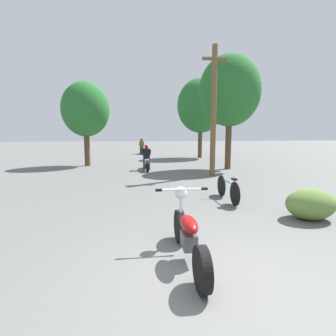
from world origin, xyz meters
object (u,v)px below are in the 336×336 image
Objects in this scene: motorcycle_rider_far at (142,148)px; bicycle_parked at (228,189)px; roadside_tree_right_far at (201,106)px; motorcycle_foreground at (188,233)px; roadside_tree_right_near at (230,91)px; roadside_tree_left at (85,110)px; utility_pole at (214,110)px; motorcycle_rider_lead at (147,160)px.

motorcycle_rider_far reaches higher than bicycle_parked.
roadside_tree_right_far is 17.38m from motorcycle_foreground.
roadside_tree_right_near is 1.23× the size of roadside_tree_left.
utility_pole is 2.73× the size of motorcycle_foreground.
roadside_tree_right_near reaches higher than utility_pole.
roadside_tree_right_near is at bearing -68.77° from motorcycle_rider_far.
motorcycle_foreground is at bearing -74.37° from roadside_tree_left.
motorcycle_foreground is 20.71m from motorcycle_rider_far.
motorcycle_rider_lead is at bearing 177.73° from roadside_tree_right_near.
bicycle_parked is (-2.63, -13.07, -3.67)m from roadside_tree_right_far.
motorcycle_foreground is at bearing -89.64° from motorcycle_rider_lead.
utility_pole is at bearing 70.02° from motorcycle_foreground.
bicycle_parked is (5.33, -9.00, -2.94)m from roadside_tree_left.
utility_pole is 3.33× the size of bicycle_parked.
motorcycle_rider_far is at bearing 135.61° from roadside_tree_right_far.
bicycle_parked is (1.89, 3.32, -0.07)m from motorcycle_foreground.
utility_pole is 8.90m from roadside_tree_right_far.
roadside_tree_left is at bearing 145.42° from motorcycle_rider_lead.
utility_pole is 7.77m from roadside_tree_left.
roadside_tree_right_near is at bearing 53.96° from utility_pole.
roadside_tree_left is 13.11m from motorcycle_foreground.
motorcycle_rider_far reaches higher than motorcycle_rider_lead.
motorcycle_rider_far is (-2.71, 12.99, -2.40)m from utility_pole.
roadside_tree_left is at bearing 162.13° from roadside_tree_right_near.
roadside_tree_right_far is at bearing 54.45° from motorcycle_rider_lead.
roadside_tree_right_near is at bearing -2.27° from motorcycle_rider_lead.
roadside_tree_right_far is 13.83m from bicycle_parked.
roadside_tree_left is at bearing 143.67° from utility_pole.
roadside_tree_right_near is 2.98× the size of motorcycle_rider_far.
roadside_tree_left reaches higher than motorcycle_foreground.
motorcycle_rider_far is at bearing 101.78° from utility_pole.
motorcycle_foreground is at bearing -113.81° from roadside_tree_right_near.
motorcycle_rider_lead reaches higher than bicycle_parked.
roadside_tree_right_far is 2.92× the size of motorcycle_foreground.
roadside_tree_right_near reaches higher than motorcycle_rider_lead.
utility_pole is 2.73× the size of motorcycle_rider_lead.
roadside_tree_right_far is 2.92× the size of motorcycle_rider_lead.
motorcycle_rider_lead is 1.22× the size of bicycle_parked.
roadside_tree_left is 4.97m from motorcycle_rider_lead.
motorcycle_foreground is (-4.51, -16.39, -3.60)m from roadside_tree_right_far.
motorcycle_rider_lead is 10.72m from motorcycle_rider_far.
motorcycle_rider_far is 1.17× the size of bicycle_parked.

